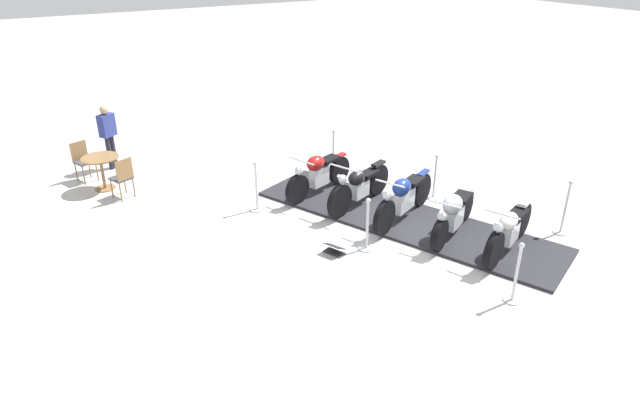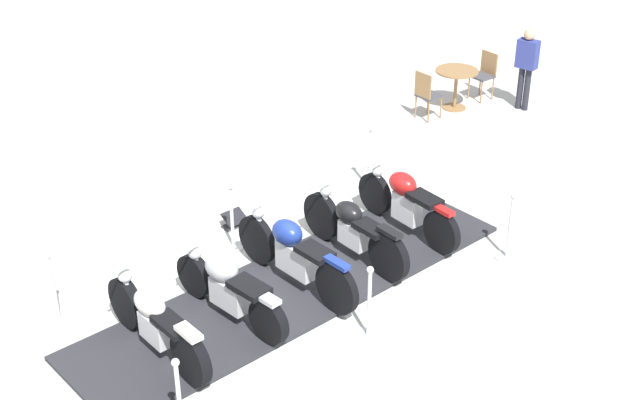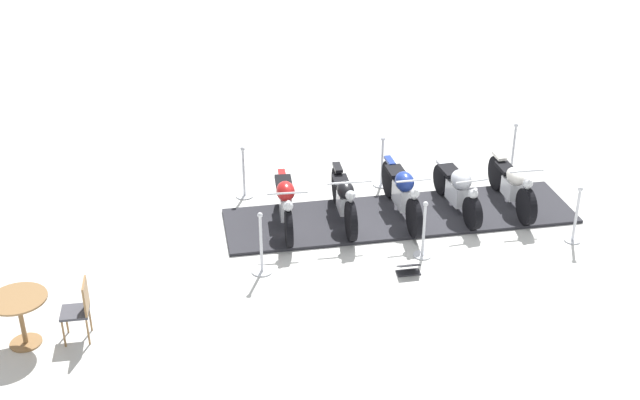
% 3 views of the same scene
% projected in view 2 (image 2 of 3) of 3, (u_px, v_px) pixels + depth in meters
% --- Properties ---
extents(ground_plane, '(80.00, 80.00, 0.00)m').
position_uv_depth(ground_plane, '(296.00, 289.00, 12.11)').
color(ground_plane, silver).
extents(display_platform, '(6.69, 4.03, 0.06)m').
position_uv_depth(display_platform, '(296.00, 287.00, 12.09)').
color(display_platform, '#28282D').
rests_on(display_platform, ground_plane).
extents(motorcycle_maroon, '(0.90, 2.04, 0.96)m').
position_uv_depth(motorcycle_maroon, '(406.00, 202.00, 13.12)').
color(motorcycle_maroon, black).
rests_on(motorcycle_maroon, display_platform).
extents(motorcycle_black, '(0.98, 2.05, 1.04)m').
position_uv_depth(motorcycle_black, '(353.00, 228.00, 12.50)').
color(motorcycle_black, black).
rests_on(motorcycle_black, display_platform).
extents(motorcycle_navy, '(1.06, 2.19, 1.04)m').
position_uv_depth(motorcycle_navy, '(293.00, 252.00, 11.86)').
color(motorcycle_navy, black).
rests_on(motorcycle_navy, display_platform).
extents(motorcycle_chrome, '(1.05, 1.89, 0.89)m').
position_uv_depth(motorcycle_chrome, '(228.00, 286.00, 11.25)').
color(motorcycle_chrome, black).
rests_on(motorcycle_chrome, display_platform).
extents(motorcycle_cream, '(0.96, 2.03, 0.99)m').
position_uv_depth(motorcycle_cream, '(156.00, 322.00, 10.62)').
color(motorcycle_cream, black).
rests_on(motorcycle_cream, display_platform).
extents(stanchion_left_front, '(0.35, 0.35, 1.06)m').
position_uv_depth(stanchion_left_front, '(509.00, 239.00, 12.63)').
color(stanchion_left_front, silver).
rests_on(stanchion_left_front, ground_plane).
extents(stanchion_right_front, '(0.35, 0.35, 1.12)m').
position_uv_depth(stanchion_right_front, '(370.00, 170.00, 14.48)').
color(stanchion_right_front, silver).
rests_on(stanchion_right_front, ground_plane).
extents(stanchion_left_mid, '(0.35, 0.35, 1.05)m').
position_uv_depth(stanchion_left_mid, '(369.00, 316.00, 11.03)').
color(stanchion_left_mid, silver).
rests_on(stanchion_left_mid, ground_plane).
extents(stanchion_right_mid, '(0.31, 0.31, 1.05)m').
position_uv_depth(stanchion_right_mid, '(232.00, 227.00, 12.86)').
color(stanchion_right_mid, silver).
rests_on(stanchion_right_mid, ground_plane).
extents(stanchion_right_rear, '(0.28, 0.28, 1.08)m').
position_uv_depth(stanchion_right_rear, '(55.00, 298.00, 11.24)').
color(stanchion_right_rear, silver).
rests_on(stanchion_right_rear, ground_plane).
extents(info_placard, '(0.44, 0.37, 0.22)m').
position_uv_depth(info_placard, '(235.00, 221.00, 13.55)').
color(info_placard, '#333338').
rests_on(info_placard, ground_plane).
extents(cafe_table, '(0.84, 0.84, 0.79)m').
position_uv_depth(cafe_table, '(456.00, 80.00, 17.31)').
color(cafe_table, olive).
rests_on(cafe_table, ground_plane).
extents(cafe_chair_near_table, '(0.52, 0.52, 0.96)m').
position_uv_depth(cafe_chair_near_table, '(426.00, 93.00, 16.87)').
color(cafe_chair_near_table, olive).
rests_on(cafe_chair_near_table, ground_plane).
extents(cafe_chair_across_table, '(0.51, 0.51, 0.95)m').
position_uv_depth(cafe_chair_across_table, '(485.00, 72.00, 17.78)').
color(cafe_chair_across_table, olive).
rests_on(cafe_chair_across_table, ground_plane).
extents(bystander_person, '(0.40, 0.46, 1.63)m').
position_uv_depth(bystander_person, '(527.00, 62.00, 17.10)').
color(bystander_person, '#23232D').
rests_on(bystander_person, ground_plane).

